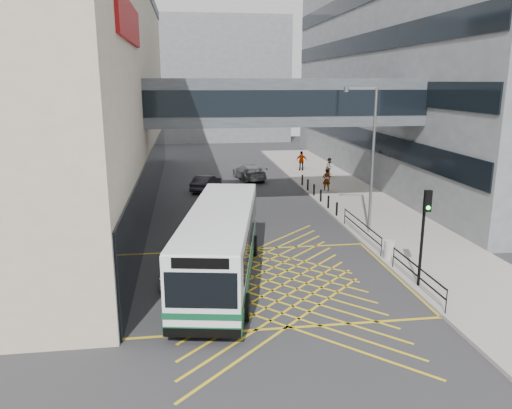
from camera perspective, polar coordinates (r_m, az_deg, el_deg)
name	(u,v)px	position (r m, az deg, el deg)	size (l,w,h in m)	color
ground	(268,281)	(22.95, 1.41, -8.71)	(120.00, 120.00, 0.00)	#333335
building_right	(480,68)	(52.65, 24.23, 14.02)	(24.09, 44.00, 20.00)	slate
building_far	(193,80)	(80.90, -7.16, 13.94)	(28.00, 16.00, 18.00)	slate
skybridge	(284,102)	(33.55, 3.24, 11.63)	(20.00, 4.10, 3.00)	#44494E
pavement	(352,198)	(39.00, 10.91, 0.70)	(6.00, 54.00, 0.16)	#9B968D
box_junction	(268,281)	(22.95, 1.41, -8.70)	(12.00, 9.00, 0.01)	gold
bus	(221,243)	(22.54, -4.04, -4.36)	(4.80, 12.11, 3.31)	white
car_white	(179,285)	(21.08, -8.84, -9.10)	(1.66, 4.07, 1.29)	white
car_dark	(206,183)	(41.49, -5.73, 2.48)	(1.62, 4.14, 1.30)	#242228
car_silver	(249,171)	(45.98, -0.77, 3.82)	(2.08, 4.92, 1.53)	gray
traffic_light	(424,224)	(22.19, 18.69, -2.17)	(0.31, 0.50, 4.30)	black
street_lamp	(370,151)	(29.46, 12.87, 5.93)	(1.88, 0.70, 8.35)	slate
litter_bin	(390,250)	(25.89, 15.02, -5.03)	(0.55, 0.55, 0.95)	#ADA89E
kerb_railings	(383,244)	(25.89, 14.35, -4.42)	(0.05, 12.54, 1.00)	black
bollards	(317,193)	(38.09, 7.02, 1.35)	(0.14, 10.14, 0.90)	black
pedestrian_a	(326,180)	(40.94, 8.06, 2.81)	(0.70, 0.50, 1.76)	gray
pedestrian_b	(330,168)	(46.75, 8.41, 4.19)	(0.87, 0.51, 1.78)	gray
pedestrian_c	(302,161)	(49.98, 5.23, 5.00)	(1.14, 0.55, 1.93)	gray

